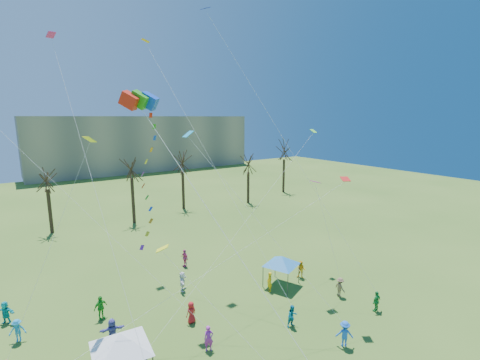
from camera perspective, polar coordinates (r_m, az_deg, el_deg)
distant_building at (r=99.28m, az=-15.97°, el=6.09°), size 60.00×14.00×15.00m
bare_tree_row at (r=50.23m, az=-18.08°, el=1.02°), size 70.71×8.28×10.29m
big_box_kite at (r=18.84m, az=-14.59°, el=-0.36°), size 3.28×6.70×17.90m
canopy_tent_white at (r=21.41m, az=-19.75°, el=-24.47°), size 4.24×4.24×3.19m
canopy_tent_blue at (r=30.59m, az=7.09°, el=-13.47°), size 3.40×3.40×2.75m
festival_crowd at (r=25.38m, az=-9.89°, el=-22.88°), size 24.87×18.25×1.81m
small_kites_aloft at (r=24.36m, az=-9.12°, el=6.81°), size 29.12×19.42×32.25m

